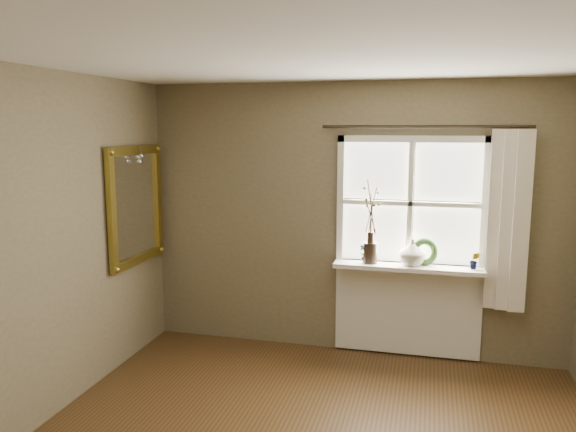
% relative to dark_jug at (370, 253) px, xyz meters
% --- Properties ---
extents(ceiling, '(4.50, 4.50, 0.00)m').
position_rel_dark_jug_xyz_m(ceiling, '(-0.20, -2.12, 1.58)').
color(ceiling, silver).
rests_on(ceiling, ground).
extents(wall_back, '(4.00, 0.10, 2.60)m').
position_rel_dark_jug_xyz_m(wall_back, '(-0.20, 0.18, 0.28)').
color(wall_back, '#6B6146').
rests_on(wall_back, ground).
extents(window_frame, '(1.36, 0.06, 1.24)m').
position_rel_dark_jug_xyz_m(window_frame, '(0.35, 0.11, 0.46)').
color(window_frame, white).
rests_on(window_frame, wall_back).
extents(window_sill, '(1.36, 0.26, 0.04)m').
position_rel_dark_jug_xyz_m(window_sill, '(0.35, 0.00, -0.12)').
color(window_sill, white).
rests_on(window_sill, wall_back).
extents(window_apron, '(1.36, 0.04, 0.88)m').
position_rel_dark_jug_xyz_m(window_apron, '(0.35, 0.11, -0.56)').
color(window_apron, white).
rests_on(window_apron, ground).
extents(dark_jug, '(0.15, 0.15, 0.19)m').
position_rel_dark_jug_xyz_m(dark_jug, '(0.00, 0.00, 0.00)').
color(dark_jug, black).
rests_on(dark_jug, window_sill).
extents(cream_vase, '(0.26, 0.26, 0.25)m').
position_rel_dark_jug_xyz_m(cream_vase, '(0.38, 0.00, 0.03)').
color(cream_vase, beige).
rests_on(cream_vase, window_sill).
extents(wreath, '(0.28, 0.21, 0.26)m').
position_rel_dark_jug_xyz_m(wreath, '(0.49, 0.04, -0.00)').
color(wreath, '#27411D').
rests_on(wreath, window_sill).
extents(potted_plant_left, '(0.10, 0.08, 0.18)m').
position_rel_dark_jug_xyz_m(potted_plant_left, '(-0.05, 0.00, -0.01)').
color(potted_plant_left, '#27411D').
rests_on(potted_plant_left, window_sill).
extents(potted_plant_right, '(0.10, 0.09, 0.16)m').
position_rel_dark_jug_xyz_m(potted_plant_right, '(0.93, 0.00, -0.02)').
color(potted_plant_right, '#27411D').
rests_on(potted_plant_right, window_sill).
extents(curtain, '(0.36, 0.12, 1.59)m').
position_rel_dark_jug_xyz_m(curtain, '(1.19, 0.01, 0.35)').
color(curtain, beige).
rests_on(curtain, wall_back).
extents(curtain_rod, '(1.84, 0.03, 0.03)m').
position_rel_dark_jug_xyz_m(curtain_rod, '(0.45, 0.05, 1.16)').
color(curtain_rod, black).
rests_on(curtain_rod, wall_back).
extents(gilt_mirror, '(0.10, 0.93, 1.11)m').
position_rel_dark_jug_xyz_m(gilt_mirror, '(-2.16, -0.42, 0.43)').
color(gilt_mirror, white).
rests_on(gilt_mirror, wall_left).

